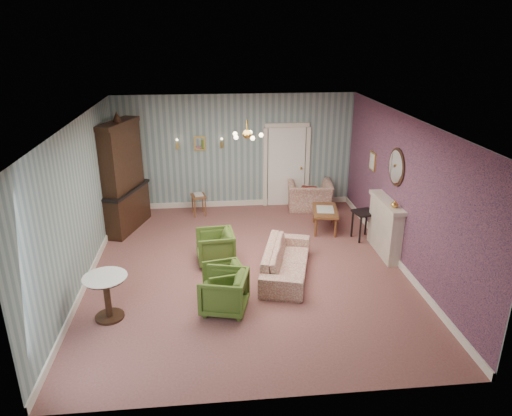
{
  "coord_description": "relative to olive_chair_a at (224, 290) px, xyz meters",
  "views": [
    {
      "loc": [
        -0.68,
        -8.2,
        4.41
      ],
      "look_at": [
        0.2,
        0.4,
        1.1
      ],
      "focal_mm": 33.2,
      "sensor_mm": 36.0,
      "label": 1
    }
  ],
  "objects": [
    {
      "name": "olive_chair_c",
      "position": [
        -0.11,
        1.73,
        -0.01
      ],
      "size": [
        0.73,
        0.77,
        0.73
      ],
      "primitive_type": "imported",
      "rotation": [
        0.0,
        0.0,
        -1.49
      ],
      "color": "#435E21",
      "rests_on": "floor"
    },
    {
      "name": "chandelier",
      "position": [
        0.51,
        1.42,
        2.26
      ],
      "size": [
        0.56,
        0.56,
        0.36
      ],
      "primitive_type": null,
      "color": "gold",
      "rests_on": "ceiling"
    },
    {
      "name": "olive_chair_a",
      "position": [
        0.0,
        0.0,
        0.0
      ],
      "size": [
        0.84,
        0.87,
        0.75
      ],
      "primitive_type": "imported",
      "rotation": [
        0.0,
        0.0,
        -1.82
      ],
      "color": "#435E21",
      "rests_on": "floor"
    },
    {
      "name": "wingback_chair",
      "position": [
        2.37,
        4.48,
        0.11
      ],
      "size": [
        1.19,
        0.84,
        0.97
      ],
      "primitive_type": "imported",
      "rotation": [
        0.0,
        0.0,
        3.03
      ],
      "color": "brown",
      "rests_on": "floor"
    },
    {
      "name": "mantel_vase",
      "position": [
        3.35,
        1.42,
        0.86
      ],
      "size": [
        0.15,
        0.15,
        0.15
      ],
      "primitive_type": "imported",
      "color": "gold",
      "rests_on": "fireplace"
    },
    {
      "name": "fireplace",
      "position": [
        3.37,
        1.82,
        0.21
      ],
      "size": [
        0.3,
        1.4,
        1.16
      ],
      "primitive_type": null,
      "color": "beige",
      "rests_on": "floor"
    },
    {
      "name": "wall_back",
      "position": [
        0.51,
        4.92,
        1.08
      ],
      "size": [
        6.0,
        0.0,
        6.0
      ],
      "primitive_type": "plane",
      "rotation": [
        1.57,
        0.0,
        0.0
      ],
      "color": "slate",
      "rests_on": "ground"
    },
    {
      "name": "side_table_black",
      "position": [
        3.16,
        2.52,
        -0.05
      ],
      "size": [
        0.52,
        0.52,
        0.65
      ],
      "primitive_type": null,
      "rotation": [
        0.0,
        0.0,
        0.22
      ],
      "color": "black",
      "rests_on": "floor"
    },
    {
      "name": "pedestal_table",
      "position": [
        -1.86,
        -0.04,
        0.01
      ],
      "size": [
        0.79,
        0.79,
        0.76
      ],
      "primitive_type": null,
      "rotation": [
        0.0,
        0.0,
        0.14
      ],
      "color": "black",
      "rests_on": "floor"
    },
    {
      "name": "door",
      "position": [
        1.81,
        4.88,
        0.71
      ],
      "size": [
        1.12,
        0.12,
        2.16
      ],
      "primitive_type": null,
      "color": "white",
      "rests_on": "floor"
    },
    {
      "name": "dresser",
      "position": [
        -2.14,
        3.69,
        0.96
      ],
      "size": [
        1.02,
        1.69,
        2.66
      ],
      "primitive_type": null,
      "rotation": [
        0.0,
        0.0,
        -0.32
      ],
      "color": "black",
      "rests_on": "floor"
    },
    {
      "name": "sconce_left",
      "position": [
        -0.94,
        4.86,
        1.33
      ],
      "size": [
        0.16,
        0.12,
        0.3
      ],
      "primitive_type": null,
      "color": "gold",
      "rests_on": "wall_back"
    },
    {
      "name": "sofa_chintz",
      "position": [
        1.22,
        1.1,
        0.02
      ],
      "size": [
        1.08,
        2.07,
        0.78
      ],
      "primitive_type": "imported",
      "rotation": [
        0.0,
        0.0,
        1.31
      ],
      "color": "brown",
      "rests_on": "floor"
    },
    {
      "name": "olive_chair_b",
      "position": [
        0.01,
        0.41,
        -0.04
      ],
      "size": [
        0.72,
        0.75,
        0.66
      ],
      "primitive_type": "imported",
      "rotation": [
        0.0,
        0.0,
        -1.37
      ],
      "color": "#435E21",
      "rests_on": "floor"
    },
    {
      "name": "wall_front",
      "position": [
        0.51,
        -2.08,
        1.08
      ],
      "size": [
        6.0,
        0.0,
        6.0
      ],
      "primitive_type": "plane",
      "rotation": [
        -1.57,
        0.0,
        0.0
      ],
      "color": "slate",
      "rests_on": "ground"
    },
    {
      "name": "burgundy_cushion",
      "position": [
        2.32,
        4.33,
        0.11
      ],
      "size": [
        0.41,
        0.28,
        0.39
      ],
      "primitive_type": "cube",
      "rotation": [
        0.17,
        0.0,
        -0.35
      ],
      "color": "#5E1F17",
      "rests_on": "wingback_chair"
    },
    {
      "name": "wall_left",
      "position": [
        -2.49,
        1.42,
        1.08
      ],
      "size": [
        0.0,
        7.0,
        7.0
      ],
      "primitive_type": "plane",
      "rotation": [
        1.57,
        0.0,
        1.57
      ],
      "color": "slate",
      "rests_on": "ground"
    },
    {
      "name": "oval_mirror",
      "position": [
        3.47,
        1.82,
        1.48
      ],
      "size": [
        0.04,
        0.76,
        0.84
      ],
      "primitive_type": null,
      "color": "white",
      "rests_on": "wall_right"
    },
    {
      "name": "coffee_table",
      "position": [
        2.45,
        3.12,
        -0.12
      ],
      "size": [
        0.71,
        1.07,
        0.5
      ],
      "primitive_type": null,
      "rotation": [
        0.0,
        0.0,
        -0.18
      ],
      "color": "brown",
      "rests_on": "floor"
    },
    {
      "name": "nesting_table",
      "position": [
        -0.46,
        4.36,
        -0.09
      ],
      "size": [
        0.42,
        0.49,
        0.56
      ],
      "primitive_type": null,
      "rotation": [
        0.0,
        0.0,
        0.2
      ],
      "color": "brown",
      "rests_on": "floor"
    },
    {
      "name": "floor",
      "position": [
        0.51,
        1.42,
        -0.37
      ],
      "size": [
        7.0,
        7.0,
        0.0
      ],
      "primitive_type": "plane",
      "color": "brown",
      "rests_on": "ground"
    },
    {
      "name": "wall_right",
      "position": [
        3.51,
        1.42,
        1.08
      ],
      "size": [
        0.0,
        7.0,
        7.0
      ],
      "primitive_type": "plane",
      "rotation": [
        1.57,
        0.0,
        -1.57
      ],
      "color": "slate",
      "rests_on": "ground"
    },
    {
      "name": "wall_right_floral",
      "position": [
        3.5,
        1.42,
        1.08
      ],
      "size": [
        0.0,
        7.0,
        7.0
      ],
      "primitive_type": "plane",
      "rotation": [
        1.57,
        0.0,
        -1.57
      ],
      "color": "#A55260",
      "rests_on": "ground"
    },
    {
      "name": "sconce_right",
      "position": [
        0.16,
        4.86,
        1.33
      ],
      "size": [
        0.16,
        0.12,
        0.3
      ],
      "primitive_type": null,
      "color": "gold",
      "rests_on": "wall_back"
    },
    {
      "name": "gilt_mirror_back",
      "position": [
        -0.39,
        4.88,
        1.33
      ],
      "size": [
        0.28,
        0.06,
        0.36
      ],
      "primitive_type": null,
      "color": "gold",
      "rests_on": "wall_back"
    },
    {
      "name": "ceiling",
      "position": [
        0.51,
        1.42,
        2.53
      ],
      "size": [
        7.0,
        7.0,
        0.0
      ],
      "primitive_type": "plane",
      "rotation": [
        3.14,
        0.0,
        0.0
      ],
      "color": "white",
      "rests_on": "ground"
    },
    {
      "name": "framed_print",
      "position": [
        3.48,
        3.17,
        1.23
      ],
      "size": [
        0.04,
        0.34,
        0.42
      ],
      "primitive_type": null,
      "color": "gold",
      "rests_on": "wall_right"
    }
  ]
}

